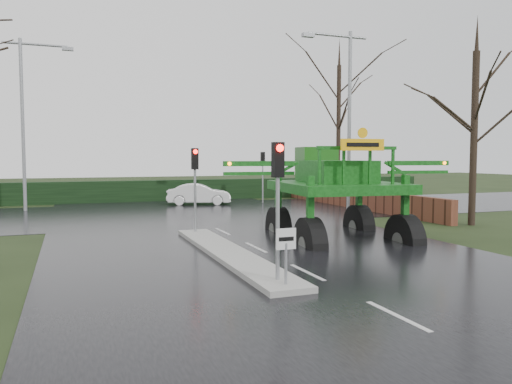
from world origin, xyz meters
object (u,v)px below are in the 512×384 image
object	(u,v)px
keep_left_sign	(286,247)
white_sedan	(199,205)
traffic_signal_far	(263,165)
street_light_right	(345,105)
traffic_signal_near	(278,181)
traffic_signal_mid	(195,171)
crop_sprayer	(308,176)
street_light_left_far	(28,109)

from	to	relation	value
keep_left_sign	white_sedan	bearing A→B (deg)	81.32
traffic_signal_far	street_light_right	bearing A→B (deg)	101.95
traffic_signal_near	white_sedan	size ratio (longest dim) A/B	0.84
traffic_signal_near	white_sedan	bearing A→B (deg)	81.12
traffic_signal_mid	white_sedan	size ratio (longest dim) A/B	0.84
traffic_signal_near	crop_sprayer	world-z (taller)	crop_sprayer
traffic_signal_far	crop_sprayer	world-z (taller)	crop_sprayer
white_sedan	street_light_left_far	bearing A→B (deg)	105.69
traffic_signal_near	white_sedan	xyz separation A→B (m)	(3.31, 21.15, -2.59)
keep_left_sign	white_sedan	distance (m)	21.92
street_light_right	crop_sprayer	distance (m)	10.86
white_sedan	traffic_signal_mid	bearing A→B (deg)	-179.76
street_light_left_far	white_sedan	size ratio (longest dim) A/B	2.38
traffic_signal_far	street_light_left_far	distance (m)	15.08
keep_left_sign	crop_sprayer	bearing A→B (deg)	58.90
keep_left_sign	street_light_left_far	distance (m)	23.11
keep_left_sign	white_sedan	xyz separation A→B (m)	(3.31, 21.64, -1.06)
white_sedan	traffic_signal_far	bearing A→B (deg)	-76.85
traffic_signal_far	crop_sprayer	distance (m)	16.79
street_light_left_far	traffic_signal_far	bearing A→B (deg)	0.03
traffic_signal_mid	street_light_left_far	size ratio (longest dim) A/B	0.35
traffic_signal_mid	traffic_signal_near	bearing A→B (deg)	-90.00
traffic_signal_mid	crop_sprayer	world-z (taller)	crop_sprayer
traffic_signal_mid	traffic_signal_far	world-z (taller)	same
keep_left_sign	traffic_signal_near	world-z (taller)	traffic_signal_near
keep_left_sign	white_sedan	world-z (taller)	keep_left_sign
keep_left_sign	traffic_signal_far	world-z (taller)	traffic_signal_far
keep_left_sign	street_light_right	bearing A→B (deg)	54.88
street_light_left_far	white_sedan	bearing A→B (deg)	0.81
traffic_signal_mid	street_light_left_far	xyz separation A→B (m)	(-6.89, 12.51, 3.40)
white_sedan	street_light_right	bearing A→B (deg)	-127.88
traffic_signal_mid	street_light_left_far	bearing A→B (deg)	118.86
keep_left_sign	traffic_signal_far	distance (m)	22.93
traffic_signal_far	traffic_signal_near	bearing A→B (deg)	69.64
street_light_right	street_light_left_far	bearing A→B (deg)	153.98
traffic_signal_mid	crop_sprayer	bearing A→B (deg)	-48.43
keep_left_sign	street_light_right	xyz separation A→B (m)	(9.49, 13.50, 4.93)
crop_sprayer	white_sedan	xyz separation A→B (m)	(0.08, 16.29, -2.49)
street_light_right	white_sedan	distance (m)	11.85
keep_left_sign	crop_sprayer	xyz separation A→B (m)	(3.23, 5.35, 1.43)
traffic_signal_far	street_light_left_far	bearing A→B (deg)	0.03
traffic_signal_near	traffic_signal_far	world-z (taller)	same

